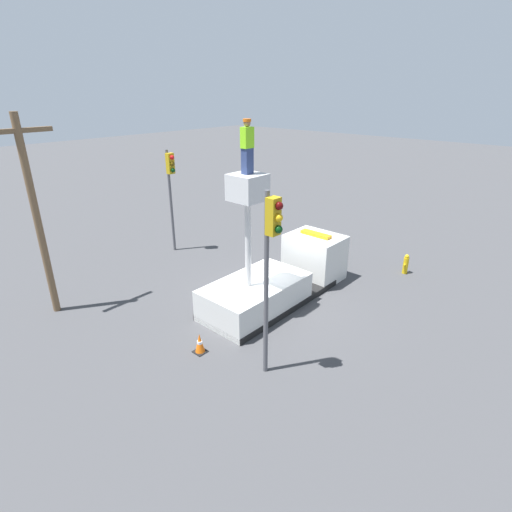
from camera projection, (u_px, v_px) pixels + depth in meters
ground_plane at (271, 301)px, 16.29m from camera, size 120.00×120.00×0.00m
bucket_truck at (280, 277)px, 16.33m from camera, size 7.07×2.43×5.40m
worker at (247, 147)px, 12.94m from camera, size 0.40×0.26×1.75m
traffic_light_pole at (270, 252)px, 10.68m from camera, size 0.34×0.57×5.65m
traffic_light_across at (171, 181)px, 19.97m from camera, size 0.34×0.57×5.28m
fire_hydrant at (406, 264)px, 18.60m from camera, size 0.48×0.24×0.95m
traffic_cone_rear at (200, 344)px, 13.04m from camera, size 0.40×0.40×0.69m
utility_pole at (36, 212)px, 14.11m from camera, size 2.20×0.26×7.35m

